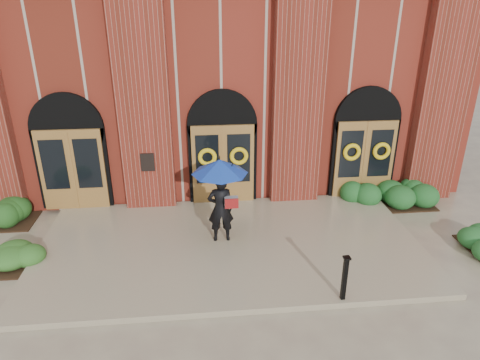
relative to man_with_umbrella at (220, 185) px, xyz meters
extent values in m
plane|color=tan|center=(0.22, -0.37, -1.75)|extent=(90.00, 90.00, 0.00)
cube|color=gray|center=(0.22, -0.22, -1.68)|extent=(10.00, 5.30, 0.15)
cube|color=maroon|center=(0.22, 8.53, 1.75)|extent=(16.00, 12.00, 7.00)
cube|color=black|center=(-2.03, 2.10, -0.10)|extent=(0.40, 0.05, 0.55)
cube|color=maroon|center=(-2.03, 2.35, 1.75)|extent=(1.50, 0.45, 7.00)
cube|color=maroon|center=(2.47, 2.35, 1.75)|extent=(1.50, 0.45, 7.00)
cube|color=maroon|center=(6.97, 2.35, 1.75)|extent=(1.50, 0.45, 7.00)
cube|color=olive|center=(-4.28, 2.34, -0.35)|extent=(1.90, 0.10, 2.50)
cylinder|color=black|center=(-4.28, 2.48, 0.90)|extent=(2.10, 0.22, 2.10)
cube|color=olive|center=(0.22, 2.34, -0.35)|extent=(1.90, 0.10, 2.50)
cylinder|color=black|center=(0.22, 2.48, 0.90)|extent=(2.10, 0.22, 2.10)
cube|color=olive|center=(4.72, 2.34, -0.35)|extent=(1.90, 0.10, 2.50)
cylinder|color=black|center=(4.72, 2.48, 0.90)|extent=(2.10, 0.22, 2.10)
torus|color=yellow|center=(-0.26, 2.22, -0.05)|extent=(0.57, 0.13, 0.57)
torus|color=yellow|center=(0.70, 2.22, -0.05)|extent=(0.57, 0.13, 0.57)
torus|color=yellow|center=(4.24, 2.22, -0.05)|extent=(0.57, 0.13, 0.57)
torus|color=yellow|center=(5.20, 2.22, -0.05)|extent=(0.57, 0.13, 0.57)
imported|color=black|center=(0.00, 0.00, -0.67)|extent=(0.68, 0.45, 1.86)
cone|color=#133698|center=(0.00, 0.00, 0.50)|extent=(1.46, 1.46, 0.37)
cylinder|color=black|center=(0.05, -0.05, 0.01)|extent=(0.02, 0.02, 0.62)
cube|color=#A1A3A6|center=(0.27, -0.15, -0.43)|extent=(0.35, 0.18, 0.27)
cube|color=maroon|center=(0.27, -0.25, -0.43)|extent=(0.35, 0.03, 0.27)
cube|color=black|center=(2.45, -2.72, -1.09)|extent=(0.10, 0.10, 1.02)
cube|color=black|center=(2.45, -2.72, -0.56)|extent=(0.15, 0.15, 0.04)
ellipsoid|color=#1C4F1F|center=(5.42, 1.83, -1.41)|extent=(2.67, 1.07, 0.68)
ellipsoid|color=#2B5A1F|center=(-4.88, -0.44, -1.51)|extent=(1.33, 1.14, 0.47)
camera|label=1|loc=(-0.51, -9.94, 4.40)|focal=32.00mm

